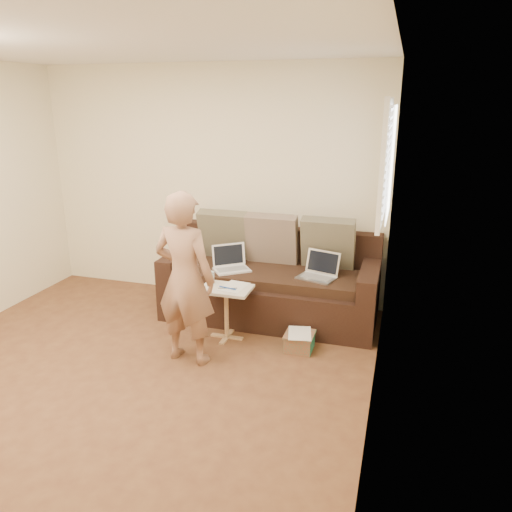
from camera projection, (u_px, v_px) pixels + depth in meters
name	position (u px, v px, depth m)	size (l,w,h in m)	color
floor	(109.00, 391.00, 3.94)	(4.50, 4.50, 0.00)	#54301F
ceiling	(73.00, 37.00, 3.15)	(4.50, 4.50, 0.00)	white
wall_back	(210.00, 184.00, 5.60)	(4.00, 4.00, 0.00)	beige
wall_right	(379.00, 258.00, 3.00)	(4.50, 4.50, 0.00)	beige
window_blinds	(387.00, 162.00, 4.26)	(0.12, 0.88, 1.08)	white
sofa	(271.00, 278.00, 5.20)	(2.20, 0.95, 0.85)	black
pillow_left	(225.00, 235.00, 5.47)	(0.55, 0.14, 0.55)	brown
pillow_mid	(272.00, 239.00, 5.30)	(0.55, 0.14, 0.55)	brown
pillow_right	(328.00, 243.00, 5.14)	(0.55, 0.14, 0.55)	brown
laptop_silver	(316.00, 279.00, 4.92)	(0.36, 0.26, 0.24)	#B7BABC
laptop_white	(232.00, 271.00, 5.15)	(0.36, 0.26, 0.26)	white
person	(185.00, 279.00, 4.21)	(0.56, 0.38, 1.53)	#9B6954
side_table	(226.00, 313.00, 4.75)	(0.47, 0.33, 0.52)	silver
drinking_glass	(211.00, 278.00, 4.76)	(0.07, 0.07, 0.12)	silver
scissors	(228.00, 288.00, 4.64)	(0.18, 0.10, 0.02)	silver
paper_on_table	(234.00, 287.00, 4.69)	(0.21, 0.30, 0.00)	white
striped_box	(299.00, 341.00, 4.58)	(0.27, 0.27, 0.17)	red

